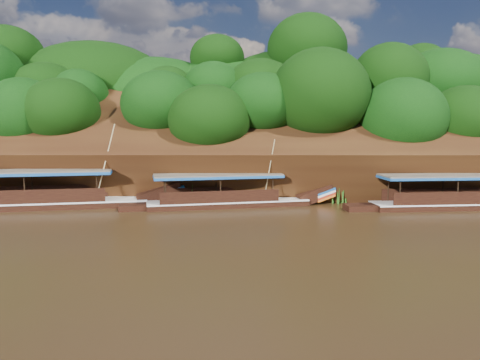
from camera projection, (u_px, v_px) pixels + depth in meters
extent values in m
plane|color=black|center=(260.00, 233.00, 25.61)|extent=(160.00, 160.00, 0.00)
cube|color=black|center=(254.00, 152.00, 41.09)|extent=(120.00, 16.12, 13.64)
cube|color=black|center=(252.00, 179.00, 51.43)|extent=(120.00, 24.00, 12.00)
ellipsoid|color=#153D0A|center=(184.00, 153.00, 40.13)|extent=(18.00, 8.00, 6.40)
ellipsoid|color=#153D0A|center=(252.00, 92.00, 47.37)|extent=(24.00, 11.00, 8.40)
cube|color=black|center=(460.00, 208.00, 33.03)|extent=(12.67, 3.38, 0.88)
cube|color=silver|center=(460.00, 203.00, 32.98)|extent=(12.68, 3.44, 0.10)
cube|color=brown|center=(451.00, 175.00, 32.69)|extent=(10.00, 3.43, 0.12)
cube|color=#164E92|center=(451.00, 177.00, 32.70)|extent=(10.00, 3.43, 0.18)
cube|color=black|center=(228.00, 207.00, 33.82)|extent=(11.80, 4.59, 0.87)
cube|color=silver|center=(228.00, 201.00, 33.77)|extent=(11.81, 4.65, 0.10)
cube|color=black|center=(314.00, 195.00, 35.11)|extent=(3.03, 2.15, 1.64)
cube|color=#164E92|center=(323.00, 190.00, 35.22)|extent=(1.75, 1.93, 0.60)
cube|color=#A52412|center=(323.00, 195.00, 35.26)|extent=(1.75, 1.93, 0.60)
cube|color=brown|center=(218.00, 175.00, 33.40)|extent=(9.41, 4.36, 0.12)
cube|color=#164E92|center=(218.00, 176.00, 33.41)|extent=(9.41, 4.36, 0.17)
cylinder|color=tan|center=(269.00, 170.00, 33.55)|extent=(0.75, 1.02, 4.37)
cube|color=black|center=(43.00, 208.00, 33.17)|extent=(14.71, 5.36, 0.99)
cube|color=silver|center=(43.00, 202.00, 33.11)|extent=(14.73, 5.43, 0.11)
cube|color=black|center=(160.00, 194.00, 34.69)|extent=(3.71, 2.48, 1.95)
cube|color=#164E92|center=(172.00, 189.00, 34.83)|extent=(2.13, 2.21, 0.73)
cube|color=#A52412|center=(172.00, 194.00, 34.88)|extent=(2.13, 2.21, 0.73)
cube|color=brown|center=(28.00, 171.00, 32.68)|extent=(11.70, 5.06, 0.13)
cube|color=#164E92|center=(28.00, 173.00, 32.69)|extent=(11.70, 5.06, 0.20)
cylinder|color=tan|center=(106.00, 161.00, 33.44)|extent=(1.05, 1.90, 5.30)
cone|color=#265916|center=(92.00, 192.00, 35.49)|extent=(1.50, 1.50, 1.64)
cone|color=#265916|center=(187.00, 194.00, 34.64)|extent=(1.50, 1.50, 1.58)
cone|color=#265916|center=(254.00, 192.00, 35.17)|extent=(1.50, 1.50, 1.73)
cone|color=#265916|center=(338.00, 191.00, 34.96)|extent=(1.50, 1.50, 1.90)
cone|color=#265916|center=(441.00, 194.00, 34.78)|extent=(1.50, 1.50, 1.54)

